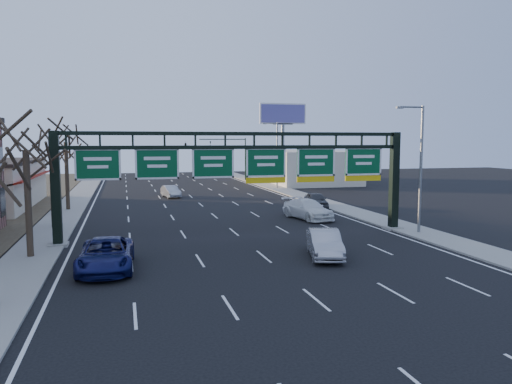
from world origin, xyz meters
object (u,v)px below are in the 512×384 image
object	(u,v)px
sign_gantry	(242,170)
car_silver_sedan	(325,244)
car_blue_suv	(106,255)
car_white_wagon	(308,209)

from	to	relation	value
sign_gantry	car_silver_sedan	xyz separation A→B (m)	(3.13, -7.02, -3.85)
car_blue_suv	car_silver_sedan	distance (m)	11.88
sign_gantry	car_silver_sedan	size ratio (longest dim) A/B	5.20
car_blue_suv	car_silver_sedan	bearing A→B (deg)	1.35
sign_gantry	car_white_wagon	distance (m)	10.31
sign_gantry	car_blue_suv	world-z (taller)	sign_gantry
sign_gantry	car_blue_suv	bearing A→B (deg)	-142.03
car_blue_suv	car_white_wagon	distance (m)	20.67
car_blue_suv	car_silver_sedan	size ratio (longest dim) A/B	1.23
car_silver_sedan	car_white_wagon	bearing A→B (deg)	87.82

